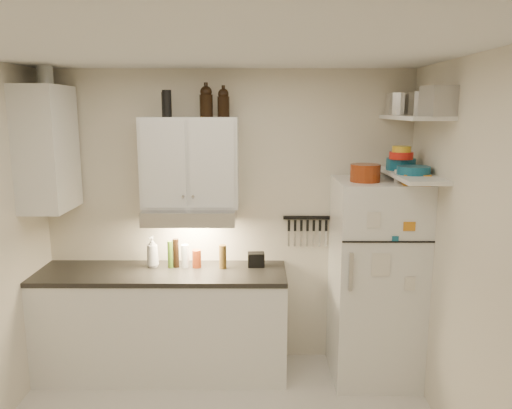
{
  "coord_description": "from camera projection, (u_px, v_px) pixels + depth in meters",
  "views": [
    {
      "loc": [
        0.26,
        -2.82,
        2.26
      ],
      "look_at": [
        0.25,
        0.9,
        1.55
      ],
      "focal_mm": 35.0,
      "sensor_mm": 36.0,
      "label": 1
    }
  ],
  "objects": [
    {
      "name": "ceiling",
      "position": [
        210.0,
        44.0,
        2.71
      ],
      "size": [
        3.2,
        3.0,
        0.02
      ],
      "primitive_type": "cube",
      "color": "white",
      "rests_on": "ground"
    },
    {
      "name": "back_wall",
      "position": [
        228.0,
        219.0,
        4.44
      ],
      "size": [
        3.2,
        0.02,
        2.6
      ],
      "primitive_type": "cube",
      "color": "beige",
      "rests_on": "ground"
    },
    {
      "name": "right_wall",
      "position": [
        485.0,
        275.0,
        2.95
      ],
      "size": [
        0.02,
        3.0,
        2.6
      ],
      "primitive_type": "cube",
      "color": "beige",
      "rests_on": "ground"
    },
    {
      "name": "base_cabinet",
      "position": [
        163.0,
        324.0,
        4.3
      ],
      "size": [
        2.1,
        0.6,
        0.88
      ],
      "primitive_type": "cube",
      "color": "white",
      "rests_on": "floor"
    },
    {
      "name": "countertop",
      "position": [
        162.0,
        273.0,
        4.21
      ],
      "size": [
        2.1,
        0.62,
        0.04
      ],
      "primitive_type": "cube",
      "color": "black",
      "rests_on": "base_cabinet"
    },
    {
      "name": "upper_cabinet",
      "position": [
        190.0,
        162.0,
        4.17
      ],
      "size": [
        0.8,
        0.33,
        0.75
      ],
      "primitive_type": "cube",
      "color": "white",
      "rests_on": "back_wall"
    },
    {
      "name": "side_cabinet",
      "position": [
        47.0,
        149.0,
        4.01
      ],
      "size": [
        0.33,
        0.55,
        1.0
      ],
      "primitive_type": "cube",
      "color": "white",
      "rests_on": "left_wall"
    },
    {
      "name": "range_hood",
      "position": [
        191.0,
        215.0,
        4.19
      ],
      "size": [
        0.76,
        0.46,
        0.12
      ],
      "primitive_type": "cube",
      "color": "silver",
      "rests_on": "back_wall"
    },
    {
      "name": "fridge",
      "position": [
        375.0,
        281.0,
        4.17
      ],
      "size": [
        0.7,
        0.68,
        1.7
      ],
      "primitive_type": "cube",
      "color": "white",
      "rests_on": "floor"
    },
    {
      "name": "shelf_hi",
      "position": [
        414.0,
        118.0,
        3.79
      ],
      "size": [
        0.3,
        0.95,
        0.03
      ],
      "primitive_type": "cube",
      "color": "white",
      "rests_on": "right_wall"
    },
    {
      "name": "shelf_lo",
      "position": [
        410.0,
        175.0,
        3.87
      ],
      "size": [
        0.3,
        0.95,
        0.03
      ],
      "primitive_type": "cube",
      "color": "white",
      "rests_on": "right_wall"
    },
    {
      "name": "knife_strip",
      "position": [
        307.0,
        218.0,
        4.41
      ],
      "size": [
        0.42,
        0.02,
        0.03
      ],
      "primitive_type": "cube",
      "color": "black",
      "rests_on": "back_wall"
    },
    {
      "name": "dutch_oven",
      "position": [
        365.0,
        173.0,
        3.93
      ],
      "size": [
        0.3,
        0.3,
        0.14
      ],
      "primitive_type": "cylinder",
      "rotation": [
        0.0,
        0.0,
        0.3
      ],
      "color": "maroon",
      "rests_on": "fridge"
    },
    {
      "name": "book_stack",
      "position": [
        415.0,
        179.0,
        3.81
      ],
      "size": [
        0.23,
        0.28,
        0.08
      ],
      "primitive_type": "cube",
      "rotation": [
        0.0,
        0.0,
        -0.17
      ],
      "color": "orange",
      "rests_on": "fridge"
    },
    {
      "name": "spice_jar",
      "position": [
        398.0,
        176.0,
        3.9
      ],
      "size": [
        0.07,
        0.07,
        0.1
      ],
      "primitive_type": "cylinder",
      "rotation": [
        0.0,
        0.0,
        -0.21
      ],
      "color": "silver",
      "rests_on": "fridge"
    },
    {
      "name": "stock_pot",
      "position": [
        401.0,
        104.0,
        4.1
      ],
      "size": [
        0.31,
        0.31,
        0.18
      ],
      "primitive_type": "cylinder",
      "rotation": [
        0.0,
        0.0,
        -0.31
      ],
      "color": "silver",
      "rests_on": "shelf_hi"
    },
    {
      "name": "tin_a",
      "position": [
        427.0,
        104.0,
        3.68
      ],
      "size": [
        0.22,
        0.21,
        0.18
      ],
      "primitive_type": "cube",
      "rotation": [
        0.0,
        0.0,
        -0.37
      ],
      "color": "#AAAAAD",
      "rests_on": "shelf_hi"
    },
    {
      "name": "tin_b",
      "position": [
        440.0,
        101.0,
        3.39
      ],
      "size": [
        0.24,
        0.24,
        0.21
      ],
      "primitive_type": "cube",
      "rotation": [
        0.0,
        0.0,
        0.19
      ],
      "color": "#AAAAAD",
      "rests_on": "shelf_hi"
    },
    {
      "name": "bowl_teal",
      "position": [
        401.0,
        164.0,
        4.07
      ],
      "size": [
        0.24,
        0.24,
        0.09
      ],
      "primitive_type": "cylinder",
      "color": "#165C7A",
      "rests_on": "shelf_lo"
    },
    {
      "name": "bowl_orange",
      "position": [
        401.0,
        156.0,
        3.99
      ],
      "size": [
        0.19,
        0.19,
        0.06
      ],
      "primitive_type": "cylinder",
      "color": "red",
      "rests_on": "bowl_teal"
    },
    {
      "name": "bowl_yellow",
      "position": [
        402.0,
        149.0,
        3.98
      ],
      "size": [
        0.15,
        0.15,
        0.05
      ],
      "primitive_type": "cylinder",
      "color": "yellow",
      "rests_on": "bowl_orange"
    },
    {
      "name": "plates",
      "position": [
        414.0,
        170.0,
        3.79
      ],
      "size": [
        0.28,
        0.28,
        0.06
      ],
      "primitive_type": "cylinder",
      "rotation": [
        0.0,
        0.0,
        0.13
      ],
      "color": "#165C7A",
      "rests_on": "shelf_lo"
    },
    {
      "name": "growler_a",
      "position": [
        206.0,
        101.0,
        4.05
      ],
      "size": [
        0.14,
        0.14,
        0.26
      ],
      "primitive_type": null,
      "rotation": [
        0.0,
        0.0,
        -0.31
      ],
      "color": "black",
      "rests_on": "upper_cabinet"
    },
    {
      "name": "growler_b",
      "position": [
        223.0,
        102.0,
        4.07
      ],
      "size": [
        0.11,
        0.11,
        0.24
      ],
      "primitive_type": null,
      "rotation": [
        0.0,
        0.0,
        0.12
      ],
      "color": "black",
      "rests_on": "upper_cabinet"
    },
    {
      "name": "thermos_a",
      "position": [
        167.0,
        104.0,
        4.0
      ],
      "size": [
        0.09,
        0.09,
        0.21
      ],
      "primitive_type": "cylinder",
      "rotation": [
        0.0,
        0.0,
        -0.34
      ],
      "color": "black",
      "rests_on": "upper_cabinet"
    },
    {
      "name": "thermos_b",
      "position": [
        166.0,
        105.0,
        4.05
      ],
      "size": [
        0.07,
        0.07,
        0.2
      ],
      "primitive_type": "cylinder",
      "rotation": [
        0.0,
        0.0,
        0.07
      ],
      "color": "black",
      "rests_on": "upper_cabinet"
    },
    {
      "name": "side_jar",
      "position": [
        45.0,
        75.0,
        3.97
      ],
      "size": [
        0.15,
        0.15,
        0.16
      ],
      "primitive_type": "cylinder",
      "rotation": [
        0.0,
        0.0,
        0.28
      ],
      "color": "silver",
      "rests_on": "side_cabinet"
    },
    {
      "name": "soap_bottle",
      "position": [
        152.0,
        250.0,
        4.29
      ],
      "size": [
        0.15,
        0.15,
        0.3
      ],
      "primitive_type": "imported",
      "rotation": [
        0.0,
        0.0,
        -0.3
      ],
      "color": "white",
      "rests_on": "countertop"
    },
    {
      "name": "pepper_mill",
      "position": [
        223.0,
        257.0,
        4.26
      ],
      "size": [
        0.08,
        0.08,
        0.2
      ],
      "primitive_type": "cylinder",
      "rotation": [
        0.0,
        0.0,
        -0.3
      ],
      "color": "brown",
      "rests_on": "countertop"
    },
    {
      "name": "oil_bottle",
      "position": [
        170.0,
        255.0,
        4.27
      ],
      "size": [
        0.05,
        0.05,
        0.23
      ],
      "primitive_type": "cylinder",
      "rotation": [
        0.0,
        0.0,
        -0.23
      ],
      "color": "#3D6118",
      "rests_on": "countertop"
    },
    {
      "name": "vinegar_bottle",
      "position": [
        176.0,
        253.0,
        4.29
      ],
      "size": [
        0.06,
        0.06,
        0.25
      ],
      "primitive_type": "cylinder",
      "rotation": [
        0.0,
        0.0,
        0.28
      ],
      "color": "black",
      "rests_on": "countertop"
    },
    {
      "name": "clear_bottle",
      "position": [
        185.0,
        256.0,
        4.29
      ],
      "size": [
        0.07,
        0.07,
        0.2
      ],
      "primitive_type": "cylinder",
      "rotation": [
        0.0,
        0.0,
        0.07
      ],
      "color": "silver",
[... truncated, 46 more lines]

